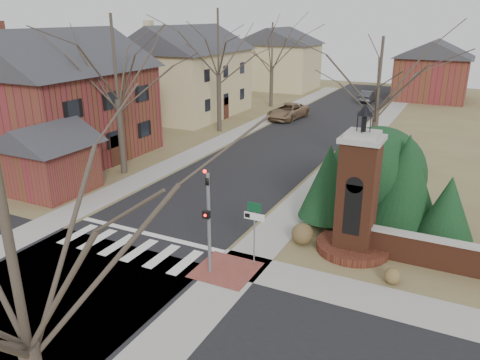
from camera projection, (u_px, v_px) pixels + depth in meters
The scene contains 30 objects.
ground at pixel (117, 256), 20.12m from camera, with size 120.00×120.00×0.00m, color brown.
main_street at pixel (294, 140), 38.70m from camera, with size 8.00×70.00×0.01m, color black.
cross_street at pixel (63, 290), 17.58m from camera, with size 120.00×8.00×0.01m, color black.
crosswalk_zone at pixel (128, 248), 20.79m from camera, with size 8.00×2.20×0.02m, color silver.
stop_bar at pixel (149, 234), 22.06m from camera, with size 8.00×0.35×0.02m, color silver.
sidewalk_right_main at pixel (356, 147), 36.52m from camera, with size 2.00×60.00×0.02m, color gray.
sidewalk_left at pixel (238, 133), 40.87m from camera, with size 2.00×60.00×0.02m, color gray.
curb_apron at pixel (226, 270), 18.95m from camera, with size 2.40×2.40×0.02m, color brown.
traffic_signal_pole at pixel (208, 213), 17.94m from camera, with size 0.28×0.41×4.50m.
sign_post at pixel (254, 221), 18.81m from camera, with size 0.90×0.07×2.75m.
brick_gate_monument at pixel (357, 205), 19.85m from camera, with size 3.20×3.20×6.47m.
brick_garden_wall at pixel (467, 259), 18.47m from camera, with size 7.50×0.50×1.30m.
house_brick_left at pixel (60, 93), 32.45m from camera, with size 9.80×11.80×9.42m.
house_stucco_left at pixel (186, 69), 47.03m from camera, with size 9.80×12.80×9.28m.
garage_left at pixel (49, 154), 26.73m from camera, with size 4.80×4.80×4.29m.
house_distant_left at pixel (278, 57), 64.26m from camera, with size 10.80×8.80×8.53m.
house_distant_right at pixel (433, 69), 56.09m from camera, with size 8.80×8.80×7.30m.
evergreen_near at pixel (329, 181), 22.25m from camera, with size 2.80×2.80×4.10m.
evergreen_mid at pixel (406, 178), 21.78m from camera, with size 3.40×3.40×4.70m.
evergreen_far at pixel (448, 207), 20.34m from camera, with size 2.40×2.40×3.30m.
evergreen_mass at pixel (378, 170), 23.57m from camera, with size 4.80×4.80×4.80m, color black.
bare_tree_0 at pixel (114, 51), 28.08m from camera, with size 8.05×8.05×11.15m.
bare_tree_1 at pixel (218, 37), 38.94m from camera, with size 8.40×8.40×11.64m.
bare_tree_2 at pixel (272, 42), 50.47m from camera, with size 7.35×7.35×10.19m.
bare_tree_3 at pixel (380, 69), 28.26m from camera, with size 7.00×7.00×9.70m.
bare_tree_4 at pixel (7, 230), 7.89m from camera, with size 6.65×6.65×9.21m.
pickup_truck at pixel (288, 111), 46.20m from camera, with size 2.50×5.42×1.51m, color #836647.
distant_car at pixel (367, 96), 55.39m from camera, with size 1.39×3.98×1.31m, color #34383C.
dry_shrub_left at pixel (303, 234), 20.99m from camera, with size 0.99×0.99×0.99m, color brown.
dry_shrub_right at pixel (393, 276), 17.94m from camera, with size 0.64×0.64×0.64m, color brown.
Camera 1 is at (12.71, -13.65, 9.79)m, focal length 35.00 mm.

